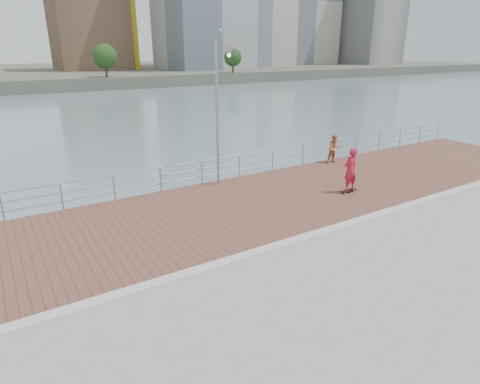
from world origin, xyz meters
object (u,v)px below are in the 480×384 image
guardrail (182,173)px  street_lamp (222,85)px  skateboarder (350,170)px  bystander (334,149)px

guardrail → street_lamp: street_lamp is taller
skateboarder → guardrail: bearing=-39.2°
guardrail → bystander: bystander is taller
skateboarder → street_lamp: bearing=-41.4°
bystander → guardrail: bearing=-173.3°
street_lamp → skateboarder: 6.64m
guardrail → skateboarder: bearing=-37.5°
guardrail → skateboarder: skateboarder is taller
street_lamp → skateboarder: bearing=-39.7°
street_lamp → skateboarder: street_lamp is taller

